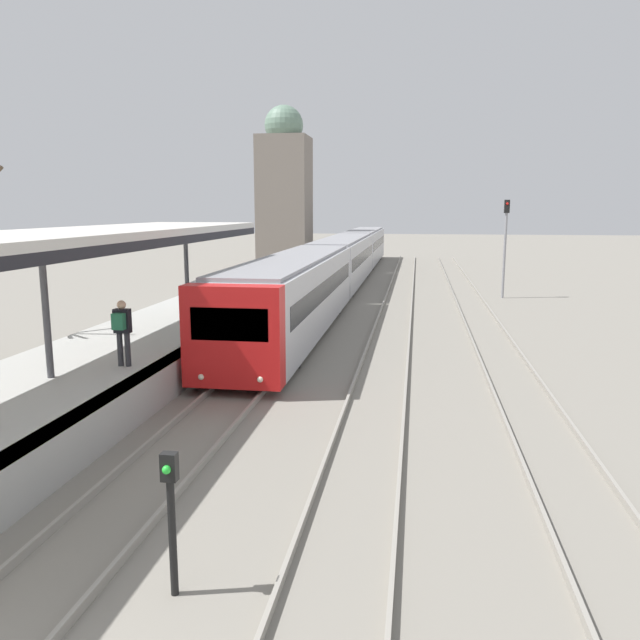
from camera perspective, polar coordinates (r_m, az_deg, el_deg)
name	(u,v)px	position (r m, az deg, el deg)	size (l,w,h in m)	color
platform_canopy	(42,238)	(15.44, -24.07, 6.82)	(4.00, 22.32, 3.36)	beige
person_on_platform	(122,328)	(16.19, -17.65, -0.67)	(0.40, 0.40, 1.66)	#2D2D33
train_near	(343,259)	(39.64, 2.08, 5.55)	(2.64, 48.53, 3.05)	red
signal_post_near	(171,509)	(8.32, -13.46, -16.42)	(0.20, 0.21, 1.91)	black
signal_mast_far	(505,237)	(35.59, 16.59, 7.27)	(0.28, 0.29, 5.34)	gray
distant_domed_building	(285,191)	(52.80, -3.26, 11.66)	(4.09, 4.09, 13.15)	slate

